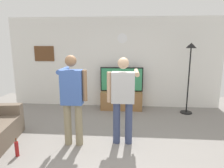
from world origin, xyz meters
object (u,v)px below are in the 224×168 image
at_px(television, 122,79).
at_px(floor_lamp, 190,64).
at_px(person_standing_nearer_couch, 123,96).
at_px(wall_clock, 122,38).
at_px(framed_picture, 44,54).
at_px(person_standing_nearer_lamp, 72,96).
at_px(beverage_bottle, 17,149).
at_px(tv_stand, 121,100).

relative_size(television, floor_lamp, 0.64).
bearing_deg(television, person_standing_nearer_couch, -87.61).
height_order(wall_clock, person_standing_nearer_couch, wall_clock).
bearing_deg(person_standing_nearer_couch, framed_picture, 136.42).
relative_size(person_standing_nearer_lamp, person_standing_nearer_couch, 1.03).
bearing_deg(framed_picture, floor_lamp, -6.89).
height_order(framed_picture, floor_lamp, floor_lamp).
bearing_deg(person_standing_nearer_couch, person_standing_nearer_lamp, -172.35).
bearing_deg(beverage_bottle, framed_picture, 102.32).
xyz_separation_m(framed_picture, floor_lamp, (4.24, -0.51, -0.23)).
bearing_deg(tv_stand, wall_clock, 90.00).
bearing_deg(television, wall_clock, 90.00).
bearing_deg(tv_stand, framed_picture, 172.99).
height_order(floor_lamp, person_standing_nearer_couch, floor_lamp).
xyz_separation_m(television, beverage_bottle, (-1.74, -2.76, -0.76)).
height_order(television, person_standing_nearer_lamp, person_standing_nearer_lamp).
bearing_deg(framed_picture, tv_stand, -7.01).
xyz_separation_m(person_standing_nearer_couch, beverage_bottle, (-1.83, -0.64, -0.82)).
bearing_deg(floor_lamp, framed_picture, 173.11).
height_order(wall_clock, beverage_bottle, wall_clock).
xyz_separation_m(wall_clock, framed_picture, (-2.40, 0.00, -0.46)).
bearing_deg(person_standing_nearer_couch, tv_stand, 92.44).
relative_size(framed_picture, person_standing_nearer_lamp, 0.35).
bearing_deg(floor_lamp, television, 171.84).
bearing_deg(television, floor_lamp, -8.16).
xyz_separation_m(tv_stand, floor_lamp, (1.84, -0.22, 1.13)).
bearing_deg(floor_lamp, wall_clock, 164.60).
distance_m(floor_lamp, person_standing_nearer_lamp, 3.38).
distance_m(television, person_standing_nearer_lamp, 2.41).
bearing_deg(tv_stand, person_standing_nearer_couch, -87.56).
relative_size(tv_stand, floor_lamp, 0.62).
distance_m(tv_stand, framed_picture, 2.77).
height_order(television, beverage_bottle, television).
bearing_deg(beverage_bottle, person_standing_nearer_lamp, 30.08).
bearing_deg(framed_picture, person_standing_nearer_couch, -43.58).
height_order(floor_lamp, person_standing_nearer_lamp, floor_lamp).
bearing_deg(framed_picture, beverage_bottle, -77.68).
distance_m(person_standing_nearer_lamp, person_standing_nearer_couch, 0.96).
height_order(framed_picture, person_standing_nearer_lamp, framed_picture).
relative_size(tv_stand, beverage_bottle, 3.59).
bearing_deg(framed_picture, person_standing_nearer_lamp, -58.33).
xyz_separation_m(tv_stand, person_standing_nearer_lamp, (-0.86, -2.20, 0.71)).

